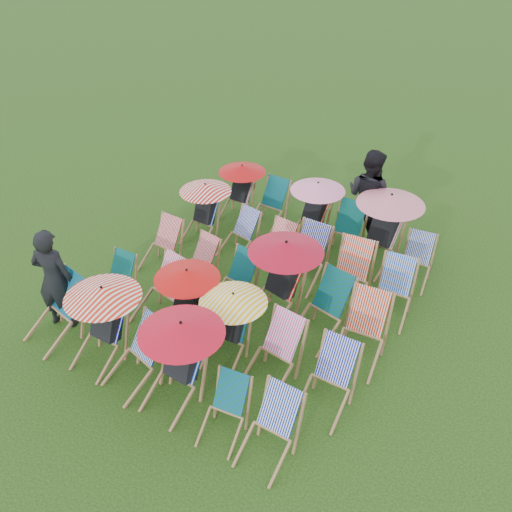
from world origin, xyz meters
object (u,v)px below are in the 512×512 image
Objects in this scene: deckchair_5 at (269,431)px; person_rear at (369,196)px; person_left at (54,279)px; deckchair_29 at (416,261)px; deckchair_0 at (54,311)px.

person_rear is (-1.28, 5.31, 0.50)m from deckchair_5.
person_left is (-4.18, 0.16, 0.44)m from deckchair_5.
deckchair_29 is 6.13m from person_left.
person_rear is at bearing 101.60° from deckchair_5.
deckchair_5 is at bearing -100.28° from deckchair_29.
person_left is at bearing 137.22° from deckchair_0.
deckchair_0 is 1.22× the size of deckchair_29.
deckchair_5 is (3.98, 0.09, -0.06)m from deckchair_0.
deckchair_29 is at bearing 87.16° from deckchair_5.
deckchair_0 is at bearing -140.46° from deckchair_29.
person_rear is (2.90, 5.15, 0.06)m from person_left.
person_left reaches higher than deckchair_29.
deckchair_29 is (0.07, 4.55, -0.04)m from deckchair_5.
deckchair_5 is 4.55m from deckchair_29.
deckchair_0 is 0.58× the size of person_left.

